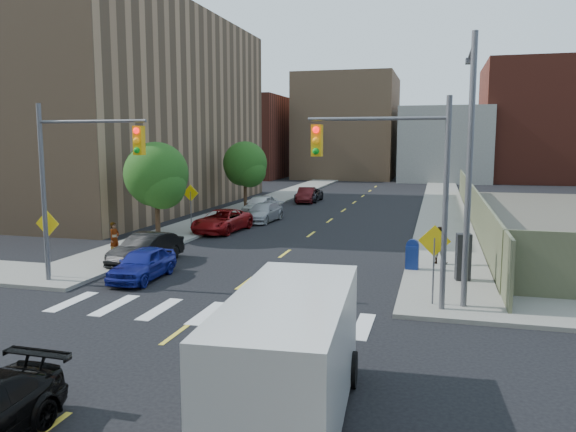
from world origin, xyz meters
The scene contains 29 objects.
ground centered at (0.00, 0.00, 0.00)m, with size 160.00×160.00×0.00m, color black.
sidewalk_nw centered at (-7.75, 41.50, 0.07)m, with size 3.50×73.00×0.15m, color gray.
sidewalk_ne centered at (7.75, 41.50, 0.07)m, with size 3.50×73.00×0.15m, color gray.
fence_north centered at (9.60, 28.00, 1.25)m, with size 0.12×44.00×2.50m, color #5B5E41.
building_nw centered at (-22.00, 30.00, 8.00)m, with size 22.00×30.00×16.00m, color #8C6B4C.
bg_bldg_west centered at (-22.00, 70.00, 6.00)m, with size 14.00×18.00×12.00m, color #592319.
bg_bldg_midwest centered at (-6.00, 72.00, 7.50)m, with size 14.00×16.00×15.00m, color #8C6B4C.
bg_bldg_center centered at (8.00, 70.00, 5.00)m, with size 12.00×16.00×10.00m, color gray.
bg_bldg_east centered at (22.00, 72.00, 8.00)m, with size 18.00×18.00×16.00m, color #592319.
signal_nw centered at (-5.98, 6.00, 4.53)m, with size 4.59×0.30×7.00m.
signal_ne centered at (5.98, 6.00, 4.53)m, with size 4.59×0.30×7.00m.
streetlight_ne centered at (8.20, 6.90, 5.22)m, with size 0.25×3.70×9.00m.
warn_sign_nw centered at (-7.80, 6.50, 1.99)m, with size 1.06×0.06×2.83m.
warn_sign_ne centered at (7.20, 6.50, 1.99)m, with size 1.06×0.06×2.83m.
warn_sign_midwest centered at (-7.80, 20.00, 1.99)m, with size 1.06×0.06×2.83m.
tree_west_near centered at (-8.00, 16.05, 3.48)m, with size 3.66×3.64×5.52m.
tree_west_far centered at (-8.00, 31.05, 3.48)m, with size 3.66×3.64×5.52m.
parked_car_blue centered at (-4.20, 7.51, 0.65)m, with size 1.54×3.82×1.30m, color navy.
parked_car_black centered at (-5.50, 10.15, 0.70)m, with size 1.47×4.22×1.39m, color black.
parked_car_red centered at (-5.50, 19.48, 0.69)m, with size 2.28×4.95×1.37m, color maroon.
parked_car_silver centered at (-4.37, 24.31, 0.64)m, with size 1.79×4.41×1.28m, color #999BA0.
parked_car_white centered at (-5.50, 27.21, 0.78)m, with size 1.85×4.59×1.56m, color silver.
parked_car_maroon centered at (-4.20, 36.79, 0.68)m, with size 1.43×4.11×1.36m, color #3F0C0E.
parked_car_grey centered at (-4.20, 37.81, 0.61)m, with size 2.03×4.41×1.23m, color black.
cargo_van centered at (4.49, -1.97, 1.39)m, with size 2.71×5.89×2.64m.
mailbox centered at (6.30, 11.57, 0.78)m, with size 0.56×0.45×1.29m.
payphone centered at (8.31, 10.15, 1.07)m, with size 0.55×0.45×1.85m, color black.
pedestrian_west centered at (-7.58, 10.88, 0.95)m, with size 0.58×0.38×1.59m, color gray.
pedestrian_east centered at (7.41, 13.02, 0.98)m, with size 0.81×0.63×1.66m, color gray.
Camera 1 is at (7.22, -12.44, 5.62)m, focal length 35.00 mm.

